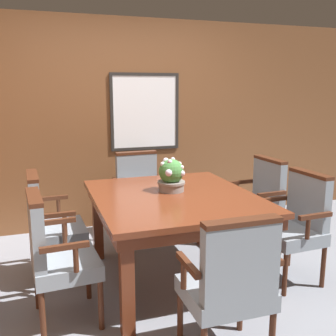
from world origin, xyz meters
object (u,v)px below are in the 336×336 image
(chair_right_far, at_px, (259,200))
(chair_head_near, at_px, (231,282))
(dining_table, at_px, (174,205))
(chair_head_far, at_px, (140,191))
(chair_left_near, at_px, (55,252))
(potted_plant, at_px, (171,176))
(chair_right_near, at_px, (296,221))
(chair_left_far, at_px, (49,221))

(chair_right_far, bearing_deg, chair_head_near, -39.18)
(dining_table, xyz_separation_m, chair_right_far, (1.06, 0.36, -0.15))
(chair_head_far, bearing_deg, chair_left_near, -126.43)
(chair_left_near, height_order, potted_plant, potted_plant)
(chair_head_far, distance_m, chair_head_near, 2.21)
(chair_right_near, bearing_deg, dining_table, -110.23)
(chair_head_near, bearing_deg, dining_table, -91.25)
(potted_plant, bearing_deg, chair_right_near, -23.81)
(chair_left_far, relative_size, chair_left_near, 1.00)
(dining_table, xyz_separation_m, chair_left_near, (-1.00, -0.33, -0.15))
(dining_table, relative_size, chair_left_near, 1.57)
(chair_left_near, bearing_deg, dining_table, -75.75)
(chair_left_near, height_order, chair_right_near, same)
(chair_left_far, bearing_deg, chair_head_near, -148.36)
(dining_table, bearing_deg, chair_left_near, -161.86)
(chair_right_near, xyz_separation_m, chair_head_near, (-1.04, -0.79, 0.00))
(chair_right_near, bearing_deg, chair_right_far, 173.45)
(chair_right_far, relative_size, potted_plant, 3.24)
(dining_table, distance_m, chair_left_far, 1.08)
(chair_left_far, distance_m, chair_left_near, 0.68)
(chair_right_far, bearing_deg, chair_head_far, -127.22)
(chair_head_far, bearing_deg, potted_plant, -89.81)
(chair_head_far, bearing_deg, chair_head_near, -92.23)
(chair_head_near, bearing_deg, chair_right_far, -126.18)
(chair_left_far, distance_m, chair_head_far, 1.24)
(chair_head_far, bearing_deg, chair_left_far, -145.09)
(chair_right_far, height_order, potted_plant, potted_plant)
(dining_table, height_order, chair_right_near, chair_right_near)
(chair_left_near, xyz_separation_m, chair_right_far, (2.05, 0.69, 0.00))
(chair_head_far, height_order, potted_plant, potted_plant)
(chair_right_near, distance_m, chair_head_near, 1.31)
(chair_right_far, xyz_separation_m, chair_head_near, (-1.08, -1.47, 0.00))
(dining_table, bearing_deg, chair_right_near, -17.39)
(chair_left_far, relative_size, chair_head_near, 1.00)
(dining_table, height_order, chair_head_near, chair_head_near)
(chair_left_far, distance_m, chair_right_far, 2.06)
(chair_head_far, bearing_deg, chair_right_far, -36.37)
(chair_head_far, relative_size, chair_right_far, 1.00)
(chair_left_near, distance_m, potted_plant, 1.17)
(chair_left_far, bearing_deg, chair_right_far, -91.99)
(chair_right_far, bearing_deg, chair_right_near, -6.51)
(dining_table, xyz_separation_m, chair_right_near, (1.01, -0.32, -0.15))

